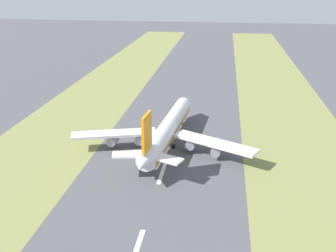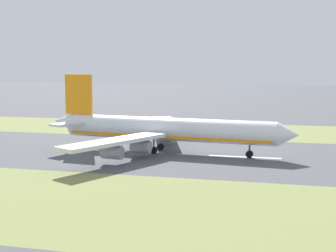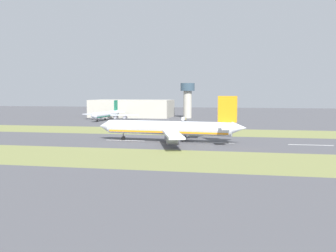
{
  "view_description": "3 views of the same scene",
  "coord_description": "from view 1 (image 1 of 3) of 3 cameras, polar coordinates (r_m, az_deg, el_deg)",
  "views": [
    {
      "loc": [
        16.87,
        -123.92,
        56.47
      ],
      "look_at": [
        -1.27,
        3.6,
        7.0
      ],
      "focal_mm": 42.0,
      "sensor_mm": 36.0,
      "label": 1
    },
    {
      "loc": [
        115.88,
        31.45,
        23.23
      ],
      "look_at": [
        -1.27,
        3.6,
        7.0
      ],
      "focal_mm": 50.0,
      "sensor_mm": 36.0,
      "label": 2
    },
    {
      "loc": [
        -169.61,
        -29.93,
        21.64
      ],
      "look_at": [
        -1.27,
        3.6,
        7.0
      ],
      "focal_mm": 42.0,
      "sensor_mm": 36.0,
      "label": 3
    }
  ],
  "objects": [
    {
      "name": "ground_plane",
      "position": [
        137.22,
        0.31,
        -3.29
      ],
      "size": [
        800.0,
        800.0,
        0.0
      ],
      "primitive_type": "plane",
      "color": "#4C4C51"
    },
    {
      "name": "grass_median_west",
      "position": [
        149.57,
        -17.04,
        -2.15
      ],
      "size": [
        40.0,
        600.0,
        0.01
      ],
      "primitive_type": "cube",
      "color": "olive",
      "rests_on": "ground"
    },
    {
      "name": "grass_median_east",
      "position": [
        139.06,
        19.07,
        -4.18
      ],
      "size": [
        40.0,
        600.0,
        0.01
      ],
      "primitive_type": "cube",
      "color": "olive",
      "rests_on": "ground"
    },
    {
      "name": "centreline_dash_mid",
      "position": [
        122.61,
        -0.73,
        -6.41
      ],
      "size": [
        1.2,
        18.0,
        0.01
      ],
      "primitive_type": "cube",
      "color": "silver",
      "rests_on": "ground"
    },
    {
      "name": "centreline_dash_far",
      "position": [
        158.85,
        1.47,
        0.18
      ],
      "size": [
        1.2,
        18.0,
        0.01
      ],
      "primitive_type": "cube",
      "color": "silver",
      "rests_on": "ground"
    },
    {
      "name": "airplane_main_jet",
      "position": [
        136.61,
        -0.19,
        -0.66
      ],
      "size": [
        63.86,
        67.22,
        20.2
      ],
      "color": "silver",
      "rests_on": "ground"
    }
  ]
}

